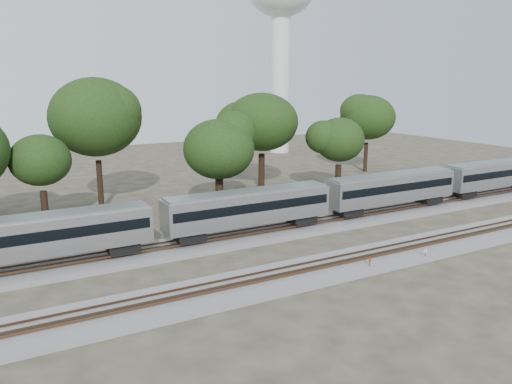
% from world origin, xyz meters
% --- Properties ---
extents(ground, '(160.00, 160.00, 0.00)m').
position_xyz_m(ground, '(0.00, 0.00, 0.00)').
color(ground, '#383328').
rests_on(ground, ground).
extents(track_far, '(160.00, 5.00, 0.73)m').
position_xyz_m(track_far, '(0.00, 6.00, 0.21)').
color(track_far, slate).
rests_on(track_far, ground).
extents(track_near, '(160.00, 5.00, 0.73)m').
position_xyz_m(track_near, '(0.00, -4.00, 0.21)').
color(track_near, slate).
rests_on(track_near, ground).
extents(train, '(101.06, 2.88, 4.24)m').
position_xyz_m(train, '(7.84, 6.00, 3.01)').
color(train, silver).
rests_on(train, ground).
extents(switch_stand_red, '(0.33, 0.14, 1.07)m').
position_xyz_m(switch_stand_red, '(3.25, -5.65, 0.69)').
color(switch_stand_red, '#512D19').
rests_on(switch_stand_red, ground).
extents(switch_stand_white, '(0.32, 0.06, 1.01)m').
position_xyz_m(switch_stand_white, '(8.68, -6.11, 0.64)').
color(switch_stand_white, '#512D19').
rests_on(switch_stand_white, ground).
extents(switch_lever, '(0.58, 0.46, 0.30)m').
position_xyz_m(switch_lever, '(7.99, -5.88, 0.15)').
color(switch_lever, '#512D19').
rests_on(switch_lever, ground).
extents(water_tower, '(13.56, 13.56, 37.54)m').
position_xyz_m(water_tower, '(31.39, 53.49, 27.81)').
color(water_tower, silver).
rests_on(water_tower, ground).
extents(tree_2, '(6.78, 6.78, 9.55)m').
position_xyz_m(tree_2, '(-16.88, 19.28, 6.64)').
color(tree_2, black).
rests_on(tree_2, ground).
extents(tree_3, '(10.51, 10.51, 14.82)m').
position_xyz_m(tree_3, '(-10.55, 23.49, 10.33)').
color(tree_3, black).
rests_on(tree_3, ground).
extents(tree_4, '(7.24, 7.24, 10.21)m').
position_xyz_m(tree_4, '(0.27, 15.10, 7.10)').
color(tree_4, black).
rests_on(tree_4, ground).
extents(tree_5, '(9.14, 9.14, 12.88)m').
position_xyz_m(tree_5, '(10.41, 23.76, 8.97)').
color(tree_5, black).
rests_on(tree_5, ground).
extents(tree_6, '(7.08, 7.08, 9.98)m').
position_xyz_m(tree_6, '(17.84, 16.97, 6.94)').
color(tree_6, black).
rests_on(tree_6, ground).
extents(tree_7, '(8.74, 8.74, 12.33)m').
position_xyz_m(tree_7, '(31.74, 27.71, 8.59)').
color(tree_7, black).
rests_on(tree_7, ground).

